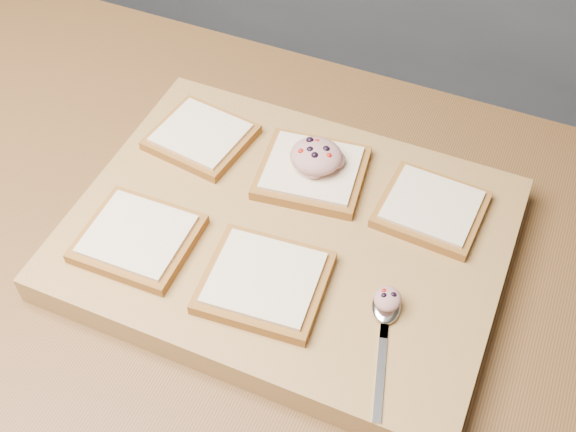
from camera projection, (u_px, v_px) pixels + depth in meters
name	position (u px, v px, depth m)	size (l,w,h in m)	color
island_counter	(187.00, 395.00, 1.23)	(2.00, 0.80, 0.90)	slate
cutting_board	(288.00, 238.00, 0.86)	(0.50, 0.38, 0.04)	#AC7D49
bread_far_left	(201.00, 136.00, 0.93)	(0.13, 0.12, 0.02)	brown
bread_far_center	(312.00, 172.00, 0.89)	(0.14, 0.13, 0.02)	brown
bread_far_right	(431.00, 208.00, 0.85)	(0.12, 0.11, 0.02)	brown
bread_near_left	(138.00, 238.00, 0.82)	(0.13, 0.12, 0.02)	brown
bread_near_center	(264.00, 281.00, 0.78)	(0.14, 0.13, 0.02)	brown
tuna_salad_dollop	(316.00, 156.00, 0.87)	(0.06, 0.06, 0.03)	tan
spoon	(385.00, 315.00, 0.76)	(0.06, 0.15, 0.01)	silver
spoon_salad	(387.00, 299.00, 0.76)	(0.03, 0.03, 0.02)	tan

